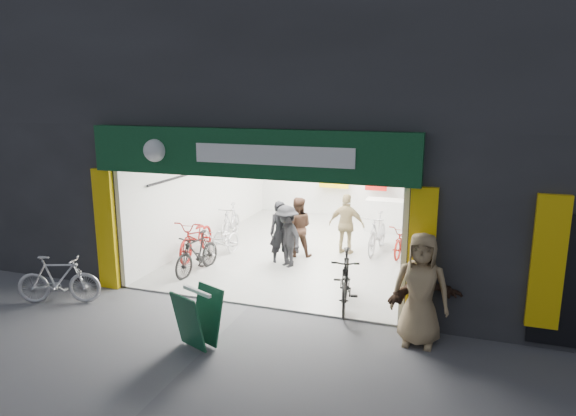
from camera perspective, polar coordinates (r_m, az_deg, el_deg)
The scene contains 17 objects.
ground at distance 10.38m, azimuth -4.33°, elevation -10.80°, with size 60.00×60.00×0.00m, color #56565B.
building at distance 14.02m, azimuth 7.22°, elevation 13.32°, with size 17.00×10.27×8.00m.
bike_left_front at distance 13.08m, azimuth -7.30°, elevation -3.84°, with size 0.58×1.66×0.87m, color silver.
bike_left_midfront at distance 12.14m, azimuth -10.08°, elevation -4.99°, with size 0.46×1.63×0.98m, color black.
bike_left_midback at distance 13.33m, azimuth -10.11°, elevation -3.26°, with size 0.69×1.97×1.03m, color maroon.
bike_left_back at distance 14.88m, azimuth -6.39°, elevation -1.53°, with size 0.47×1.67×1.00m, color #ABAAAF.
bike_right_front at distance 10.19m, azimuth 6.41°, elevation -7.93°, with size 0.52×1.86×1.12m, color black.
bike_right_mid at distance 13.63m, azimuth 12.75°, elevation -3.43°, with size 0.56×1.62×0.85m, color maroon.
bike_right_back at distance 13.72m, azimuth 9.88°, elevation -2.74°, with size 0.50×1.77×1.06m, color #AAAAAF.
parked_bike at distance 11.28m, azimuth -24.13°, elevation -7.27°, with size 0.47×1.65×0.99m, color #B8B7BC.
customer_a at distance 12.57m, azimuth -0.80°, elevation -2.77°, with size 0.57×0.38×1.57m, color black.
customer_b at distance 13.07m, azimuth 1.07°, elevation -2.17°, with size 0.76×0.59×1.57m, color #3C261B.
customer_c at distance 12.27m, azimuth -0.15°, elevation -3.22°, with size 1.00×0.57×1.54m, color black.
customer_d at distance 13.32m, azimuth 6.53°, elevation -1.86°, with size 0.95×0.39×1.61m, color #998459.
pedestrian_near at distance 8.83m, azimuth 14.51°, elevation -8.76°, with size 0.94×0.61×1.93m, color #917854.
pedestrian_far at distance 9.10m, azimuth 14.65°, elevation -9.65°, with size 1.37×0.44×1.47m, color #372319.
sandwich_board at distance 8.75m, azimuth -9.98°, elevation -11.80°, with size 0.82×0.83×0.97m.
Camera 1 is at (3.82, -8.73, 4.12)m, focal length 32.00 mm.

